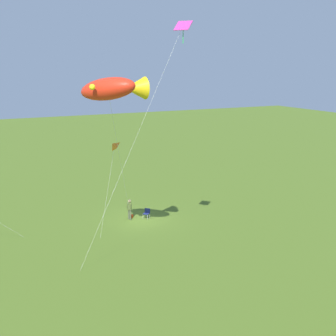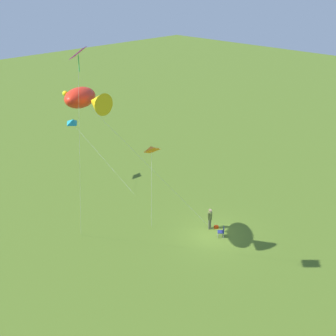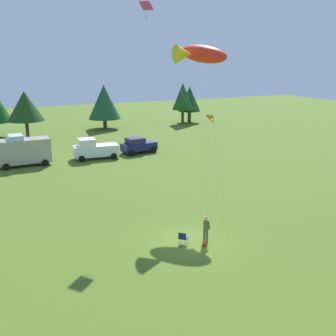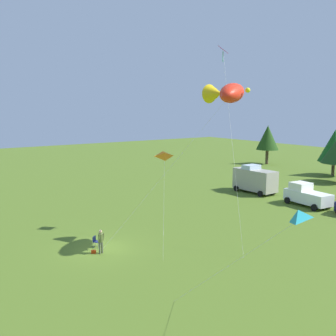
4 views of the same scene
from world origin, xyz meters
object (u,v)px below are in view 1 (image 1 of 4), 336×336
at_px(kite_diamond_rainbow, 178,38).
at_px(kite_delta_orange, 112,146).
at_px(backpack_on_grass, 132,216).
at_px(person_kite_flyer, 130,208).
at_px(folding_chair, 147,213).
at_px(kite_large_fish, 114,89).

relative_size(kite_diamond_rainbow, kite_delta_orange, 2.05).
bearing_deg(kite_delta_orange, backpack_on_grass, -126.23).
relative_size(person_kite_flyer, kite_delta_orange, 0.24).
bearing_deg(folding_chair, kite_diamond_rainbow, 36.07).
distance_m(kite_diamond_rainbow, kite_delta_orange, 10.00).
bearing_deg(kite_delta_orange, kite_large_fish, 73.08).
distance_m(backpack_on_grass, kite_delta_orange, 8.59).
xyz_separation_m(folding_chair, kite_delta_orange, (4.11, 3.43, 6.54)).
relative_size(person_kite_flyer, kite_large_fish, 0.14).
height_order(backpack_on_grass, kite_large_fish, kite_large_fish).
xyz_separation_m(folding_chair, backpack_on_grass, (1.10, -0.68, -0.38)).
relative_size(backpack_on_grass, kite_delta_orange, 0.04).
bearing_deg(backpack_on_grass, folding_chair, 148.26).
height_order(folding_chair, kite_diamond_rainbow, kite_diamond_rainbow).
height_order(backpack_on_grass, kite_diamond_rainbow, kite_diamond_rainbow).
height_order(kite_diamond_rainbow, kite_delta_orange, kite_diamond_rainbow).
xyz_separation_m(backpack_on_grass, kite_delta_orange, (3.01, 4.11, 6.91)).
height_order(kite_large_fish, kite_delta_orange, kite_large_fish).
relative_size(person_kite_flyer, folding_chair, 2.12).
xyz_separation_m(backpack_on_grass, kite_large_fish, (4.36, 8.55, 11.17)).
bearing_deg(kite_large_fish, person_kite_flyer, -116.27).
bearing_deg(backpack_on_grass, kite_delta_orange, 53.77).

